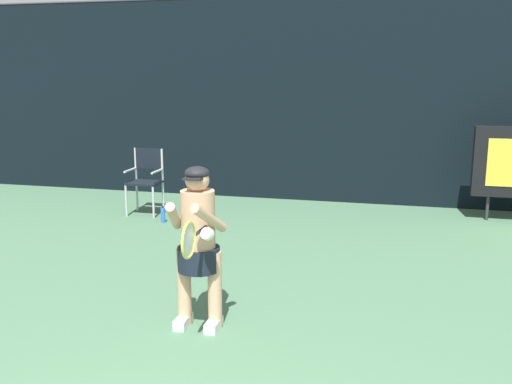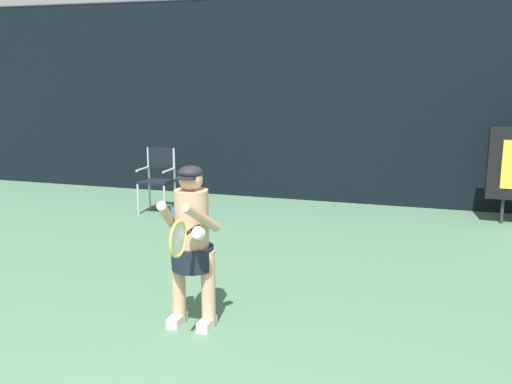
# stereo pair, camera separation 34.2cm
# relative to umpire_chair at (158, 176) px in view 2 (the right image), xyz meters

# --- Properties ---
(backdrop_screen) EXTENTS (18.00, 0.12, 3.66)m
(backdrop_screen) POSITION_rel_umpire_chair_xyz_m (2.93, 1.69, 1.19)
(backdrop_screen) COLOR black
(backdrop_screen) RESTS_ON ground
(umpire_chair) EXTENTS (0.52, 0.44, 1.08)m
(umpire_chair) POSITION_rel_umpire_chair_xyz_m (0.00, 0.00, 0.00)
(umpire_chair) COLOR #B7B7BC
(umpire_chair) RESTS_ON ground
(water_bottle) EXTENTS (0.07, 0.07, 0.27)m
(water_bottle) POSITION_rel_umpire_chair_xyz_m (0.50, -0.50, -0.50)
(water_bottle) COLOR blue
(water_bottle) RESTS_ON ground
(tennis_player) EXTENTS (0.53, 0.61, 1.52)m
(tennis_player) POSITION_rel_umpire_chair_xyz_m (2.32, -3.93, 0.22)
(tennis_player) COLOR white
(tennis_player) RESTS_ON ground
(tennis_racket) EXTENTS (0.03, 0.60, 0.31)m
(tennis_racket) POSITION_rel_umpire_chair_xyz_m (2.43, -4.43, 0.38)
(tennis_racket) COLOR black
(tennis_ball_loose) EXTENTS (0.07, 0.07, 0.07)m
(tennis_ball_loose) POSITION_rel_umpire_chair_xyz_m (1.00, -0.93, -0.58)
(tennis_ball_loose) COLOR #CCDB3D
(tennis_ball_loose) RESTS_ON ground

